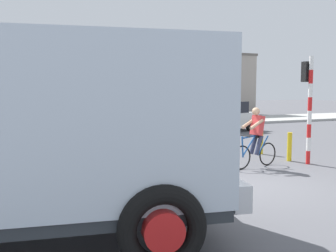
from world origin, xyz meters
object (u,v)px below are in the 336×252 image
truck_foreground (32,129)px  car_red_near (224,116)px  bollard_far (261,141)px  cyclist (256,138)px  traffic_light_pole (308,95)px  bollard_near (289,147)px

truck_foreground → car_red_near: (10.45, 11.50, -0.85)m
car_red_near → bollard_far: size_ratio=4.79×
truck_foreground → car_red_near: bearing=47.7°
cyclist → bollard_far: 2.40m
traffic_light_pole → bollard_far: (-0.18, 1.93, -1.62)m
truck_foreground → bollard_far: truck_foreground is taller
car_red_near → bollard_far: bearing=-112.1°
bollard_far → cyclist: bearing=-131.8°
car_red_near → cyclist: bearing=-116.9°
bollard_near → car_red_near: bearing=71.5°
car_red_near → truck_foreground: bearing=-132.3°
car_red_near → bollard_near: bearing=-108.5°
truck_foreground → cyclist: bearing=26.7°
car_red_near → bollard_far: (-2.69, -6.62, -0.37)m
bollard_near → bollard_far: bearing=90.0°
truck_foreground → traffic_light_pole: size_ratio=1.80×
traffic_light_pole → bollard_near: 1.71m
truck_foreground → traffic_light_pole: (7.94, 2.95, 0.40)m
car_red_near → bollard_near: size_ratio=4.79×
cyclist → car_red_near: 9.41m
cyclist → bollard_near: cyclist is taller
bollard_near → bollard_far: (0.00, 1.40, 0.00)m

